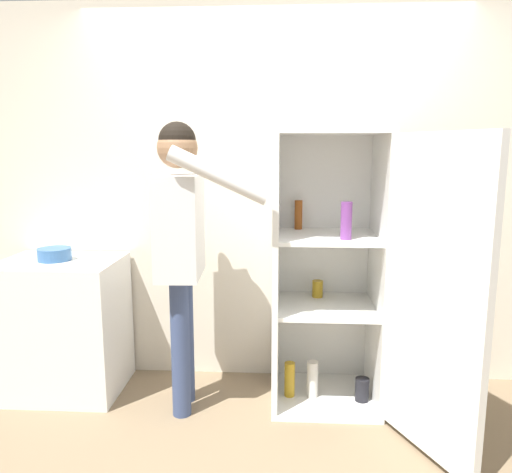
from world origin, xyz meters
name	(u,v)px	position (x,y,z in m)	size (l,w,h in m)	color
ground_plane	(267,452)	(0.00, 0.00, 0.00)	(12.00, 12.00, 0.00)	#7A664C
wall_back	(273,197)	(0.00, 0.98, 1.27)	(7.00, 0.06, 2.55)	beige
refrigerator	(347,275)	(0.46, 0.53, 0.85)	(0.99, 1.23, 1.72)	white
person	(181,231)	(-0.53, 0.45, 1.12)	(0.68, 0.58, 1.75)	#384770
counter	(64,326)	(-1.37, 0.64, 0.44)	(0.75, 0.58, 0.89)	white
bowl	(54,254)	(-1.40, 0.64, 0.93)	(0.21, 0.21, 0.08)	#335B8E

